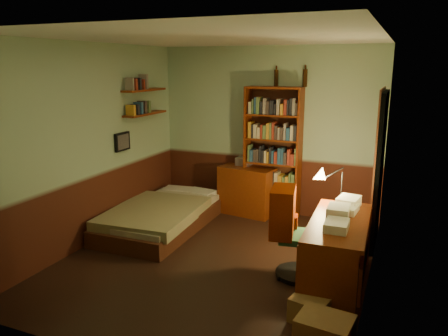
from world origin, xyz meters
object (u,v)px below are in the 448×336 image
at_px(bed, 162,208).
at_px(desk, 337,254).
at_px(desk_lamp, 342,176).
at_px(cardboard_box_a, 324,336).
at_px(mini_stereo, 244,161).
at_px(bookshelf, 273,153).
at_px(dresser, 247,191).
at_px(office_chair, 300,235).
at_px(cardboard_box_b, 310,310).

xyz_separation_m(bed, desk, (2.61, -0.79, 0.07)).
xyz_separation_m(desk_lamp, cardboard_box_a, (0.17, -1.86, -0.88)).
relative_size(mini_stereo, desk, 0.17).
xyz_separation_m(bookshelf, desk, (1.31, -1.95, -0.63)).
bearing_deg(dresser, mini_stereo, 137.17).
bearing_deg(bed, office_chair, -18.91).
bearing_deg(desk, bed, 161.09).
distance_m(mini_stereo, bookshelf, 0.51).
height_order(dresser, cardboard_box_b, dresser).
distance_m(dresser, office_chair, 2.19).
height_order(desk, cardboard_box_b, desk).
height_order(bed, cardboard_box_a, bed).
relative_size(bed, cardboard_box_b, 6.12).
bearing_deg(cardboard_box_a, desk, 94.28).
distance_m(mini_stereo, cardboard_box_a, 3.72).
bearing_deg(dresser, bed, -122.34).
bearing_deg(bed, desk, -17.84).
xyz_separation_m(bed, bookshelf, (1.30, 1.15, 0.70)).
xyz_separation_m(dresser, bookshelf, (0.38, 0.08, 0.62)).
distance_m(bed, office_chair, 2.31).
relative_size(dresser, bookshelf, 0.42).
relative_size(desk, office_chair, 1.41).
bearing_deg(mini_stereo, cardboard_box_a, -57.39).
height_order(mini_stereo, cardboard_box_a, mini_stereo).
bearing_deg(desk_lamp, cardboard_box_a, -86.63).
distance_m(mini_stereo, cardboard_box_b, 3.28).
relative_size(desk_lamp, office_chair, 0.61).
bearing_deg(bookshelf, desk, -53.97).
relative_size(office_chair, cardboard_box_b, 2.98).
bearing_deg(dresser, desk_lamp, -27.60).
distance_m(desk, desk_lamp, 0.97).
bearing_deg(desk, dresser, 130.18).
height_order(desk_lamp, cardboard_box_a, desk_lamp).
distance_m(mini_stereo, desk, 2.71).
relative_size(bed, desk, 1.46).
xyz_separation_m(office_chair, cardboard_box_b, (0.30, -0.83, -0.38)).
distance_m(bed, mini_stereo, 1.54).
relative_size(dresser, cardboard_box_a, 1.96).
bearing_deg(office_chair, mini_stereo, 115.51).
relative_size(mini_stereo, desk_lamp, 0.39).
distance_m(desk_lamp, cardboard_box_a, 2.07).
relative_size(office_chair, cardboard_box_a, 2.28).
bearing_deg(cardboard_box_a, dresser, 120.37).
relative_size(dresser, cardboard_box_b, 2.56).
xyz_separation_m(mini_stereo, cardboard_box_b, (1.67, -2.74, -0.70)).
xyz_separation_m(desk, office_chair, (-0.42, 0.08, 0.12)).
distance_m(bed, dresser, 1.41).
height_order(dresser, office_chair, office_chair).
bearing_deg(bed, cardboard_box_b, -32.72).
relative_size(dresser, desk, 0.61).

